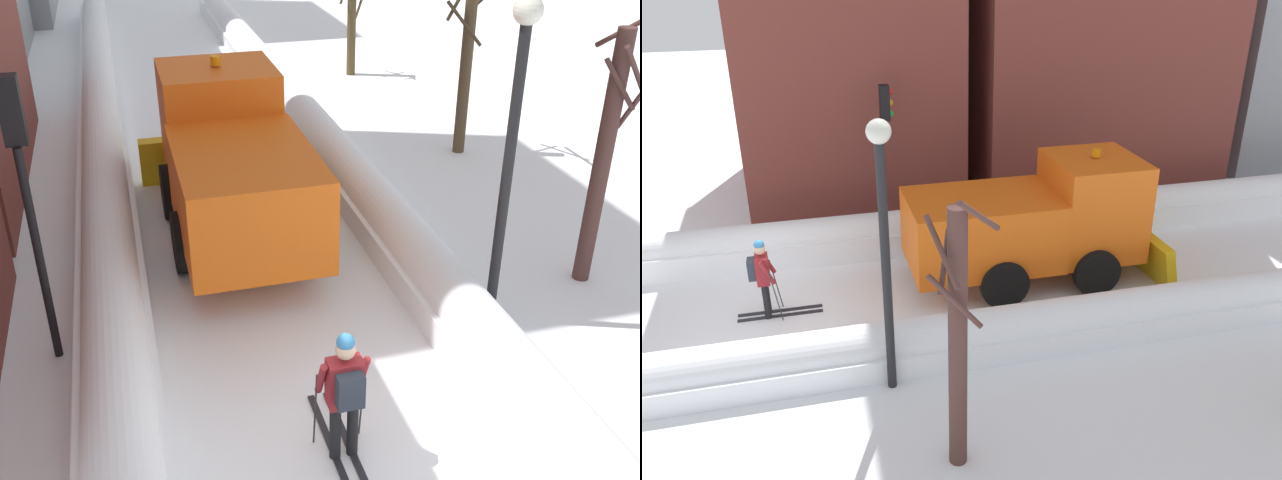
{
  "view_description": "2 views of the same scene",
  "coord_description": "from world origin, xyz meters",
  "views": [
    {
      "loc": [
        -2.07,
        -6.45,
        6.68
      ],
      "look_at": [
        0.73,
        3.56,
        1.12
      ],
      "focal_mm": 41.74,
      "sensor_mm": 36.0,
      "label": 1
    },
    {
      "loc": [
        12.83,
        1.13,
        7.42
      ],
      "look_at": [
        -0.54,
        4.57,
        1.02
      ],
      "focal_mm": 36.32,
      "sensor_mm": 36.0,
      "label": 2
    }
  ],
  "objects": [
    {
      "name": "bare_tree_near",
      "position": [
        5.29,
        3.01,
        2.25
      ],
      "size": [
        0.9,
        1.07,
        4.59
      ],
      "color": "#492E29",
      "rests_on": "ground"
    },
    {
      "name": "plow_truck",
      "position": [
        -0.19,
        6.27,
        1.48
      ],
      "size": [
        3.2,
        5.98,
        3.12
      ],
      "color": "orange",
      "rests_on": "ground"
    },
    {
      "name": "skier",
      "position": [
        0.06,
        0.06,
        1.0
      ],
      "size": [
        0.62,
        1.8,
        1.81
      ],
      "color": "black",
      "rests_on": "ground"
    },
    {
      "name": "street_lamp",
      "position": [
        3.17,
        2.3,
        3.17
      ],
      "size": [
        0.4,
        0.4,
        4.98
      ],
      "color": "black",
      "rests_on": "ground"
    },
    {
      "name": "ground_plane",
      "position": [
        0.0,
        10.0,
        0.0
      ],
      "size": [
        80.0,
        80.0,
        0.0
      ],
      "primitive_type": "plane",
      "color": "white"
    },
    {
      "name": "traffic_light_pole",
      "position": [
        -3.39,
        3.25,
        2.93
      ],
      "size": [
        0.28,
        0.42,
        4.16
      ],
      "color": "black",
      "rests_on": "ground"
    },
    {
      "name": "building_brick_near",
      "position": [
        -8.13,
        2.64,
        4.5
      ],
      "size": [
        8.02,
        6.18,
        8.99
      ],
      "color": "brown",
      "rests_on": "ground"
    },
    {
      "name": "snowbank_left",
      "position": [
        -2.54,
        10.0,
        0.48
      ],
      "size": [
        1.1,
        36.0,
        1.08
      ],
      "color": "white",
      "rests_on": "ground"
    },
    {
      "name": "snowbank_right",
      "position": [
        2.54,
        10.0,
        0.38
      ],
      "size": [
        1.1,
        36.0,
        0.93
      ],
      "color": "white",
      "rests_on": "ground"
    }
  ]
}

